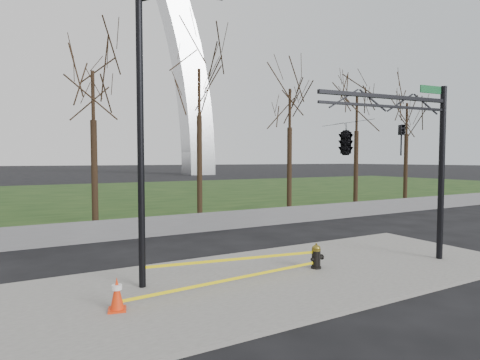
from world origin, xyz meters
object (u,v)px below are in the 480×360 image
traffic_cone (117,294)px  street_light (149,115)px  traffic_signal_mast (366,139)px  fire_hydrant (316,257)px

traffic_cone → street_light: bearing=48.4°
street_light → traffic_signal_mast: size_ratio=1.37×
traffic_cone → street_light: (1.16, 1.31, 4.21)m
traffic_cone → traffic_signal_mast: (7.51, -0.27, 3.67)m
traffic_cone → street_light: street_light is taller
traffic_signal_mast → street_light: bearing=172.9°
fire_hydrant → traffic_cone: bearing=-176.3°
traffic_signal_mast → fire_hydrant: bearing=157.5°
fire_hydrant → traffic_cone: fire_hydrant is taller
fire_hydrant → traffic_signal_mast: 3.98m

